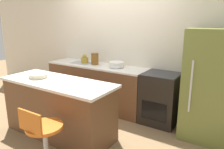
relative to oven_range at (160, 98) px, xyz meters
name	(u,v)px	position (x,y,z in m)	size (l,w,h in m)	color
ground_plane	(101,114)	(-1.07, -0.31, -0.45)	(14.00, 14.00, 0.00)	#8E704C
wall_back	(118,44)	(-1.07, 0.32, 0.85)	(8.00, 0.06, 2.60)	silver
back_counter	(96,86)	(-1.40, 0.00, 0.00)	(2.16, 0.58, 0.90)	brown
kitchen_island	(59,108)	(-1.20, -1.26, 0.00)	(1.86, 0.71, 0.89)	brown
oven_range	(160,98)	(0.00, 0.00, 0.00)	(0.61, 0.60, 0.90)	black
refrigerator	(210,85)	(0.78, -0.07, 0.39)	(0.69, 0.74, 1.68)	olive
stool_chair	(43,138)	(-0.78, -1.93, -0.06)	(0.45, 0.45, 0.80)	#B7B7BC
kettle	(85,59)	(-1.71, 0.02, 0.52)	(0.16, 0.16, 0.19)	#B29333
mixing_bowl	(116,64)	(-0.92, 0.02, 0.50)	(0.29, 0.29, 0.10)	white
canister_jar	(95,59)	(-1.44, 0.02, 0.56)	(0.16, 0.16, 0.22)	brown
fruit_bowl	(38,76)	(-1.58, -1.29, 0.47)	(0.30, 0.30, 0.07)	beige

